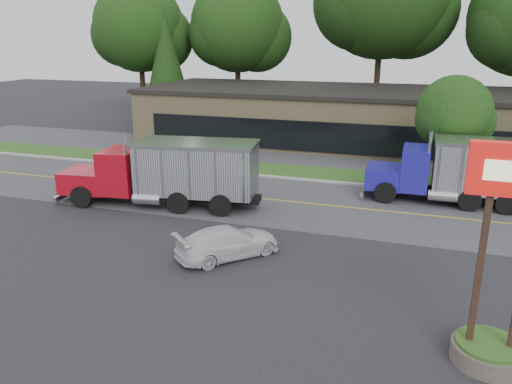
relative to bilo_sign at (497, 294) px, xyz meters
The scene contains 15 objects.
ground 10.98m from the bilo_sign, 166.61° to the left, with size 140.00×140.00×0.00m, color #343439.
road 15.70m from the bilo_sign, 132.40° to the left, with size 60.00×8.00×0.02m, color #525257.
center_line 15.70m from the bilo_sign, 132.40° to the left, with size 60.00×0.12×0.01m, color gold.
curb 19.00m from the bilo_sign, 123.77° to the left, with size 60.00×0.30×0.12m, color #9E9E99.
grass_verge 20.51m from the bilo_sign, 120.96° to the left, with size 60.00×3.40×0.03m, color #2C571E.
far_parking 24.91m from the bilo_sign, 115.02° to the left, with size 60.00×7.00×0.02m, color #525257.
strip_mall 29.74m from the bilo_sign, 106.61° to the left, with size 32.00×12.00×4.00m, color tan.
bilo_sign is the anchor object (origin of this frame).
tree_far_a 46.55m from the bilo_sign, 131.24° to the left, with size 9.77×9.20×13.94m.
tree_far_b 42.47m from the bilo_sign, 119.06° to the left, with size 9.88×9.30×14.10m.
evergreen_left 42.13m from the bilo_sign, 129.19° to the left, with size 4.84×4.84×11.00m.
tree_verge 17.67m from the bilo_sign, 91.41° to the left, with size 4.43×4.17×6.32m.
dump_truck_red 16.72m from the bilo_sign, 147.26° to the left, with size 10.49×3.91×3.36m.
dump_truck_blue 14.00m from the bilo_sign, 90.79° to the left, with size 8.25×2.66×3.36m.
rally_car 10.01m from the bilo_sign, 155.59° to the left, with size 1.70×4.19×1.22m, color silver.
Camera 1 is at (8.19, -15.26, 8.31)m, focal length 35.00 mm.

